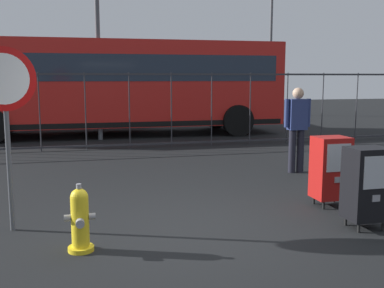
{
  "coord_description": "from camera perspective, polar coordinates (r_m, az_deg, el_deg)",
  "views": [
    {
      "loc": [
        -1.3,
        -5.23,
        1.87
      ],
      "look_at": [
        0.3,
        1.2,
        0.9
      ],
      "focal_mm": 42.77,
      "sensor_mm": 36.0,
      "label": 1
    }
  ],
  "objects": [
    {
      "name": "newspaper_box_primary",
      "position": [
        6.94,
        16.89,
        -2.84
      ],
      "size": [
        0.48,
        0.42,
        1.02
      ],
      "color": "black",
      "rests_on": "ground_plane"
    },
    {
      "name": "street_light_near_left",
      "position": [
        23.16,
        9.83,
        13.66
      ],
      "size": [
        0.32,
        0.32,
        7.02
      ],
      "color": "#4C4F54",
      "rests_on": "ground_plane"
    },
    {
      "name": "pedestrian",
      "position": [
        9.19,
        12.98,
        2.35
      ],
      "size": [
        0.55,
        0.22,
        1.67
      ],
      "color": "black",
      "rests_on": "ground_plane"
    },
    {
      "name": "ground_plane",
      "position": [
        5.7,
        -0.01,
        -10.81
      ],
      "size": [
        60.0,
        60.0,
        0.0
      ],
      "primitive_type": "plane",
      "color": "black"
    },
    {
      "name": "stop_sign",
      "position": [
        5.86,
        -22.27,
        5.07
      ],
      "size": [
        0.71,
        0.31,
        2.23
      ],
      "color": "#4C4F54",
      "rests_on": "ground_plane"
    },
    {
      "name": "newspaper_box_secondary",
      "position": [
        6.06,
        20.91,
        -4.62
      ],
      "size": [
        0.48,
        0.42,
        1.02
      ],
      "color": "black",
      "rests_on": "ground_plane"
    },
    {
      "name": "bus_far",
      "position": [
        19.32,
        -21.09,
        7.29
      ],
      "size": [
        10.64,
        3.32,
        3.0
      ],
      "rotation": [
        0.0,
        0.0,
        -0.07
      ],
      "color": "beige",
      "rests_on": "ground_plane"
    },
    {
      "name": "fire_hydrant",
      "position": [
        5.13,
        -13.79,
        -9.16
      ],
      "size": [
        0.33,
        0.31,
        0.75
      ],
      "color": "yellow",
      "rests_on": "ground_plane"
    },
    {
      "name": "bus_near",
      "position": [
        15.09,
        -9.22,
        7.6
      ],
      "size": [
        10.52,
        2.85,
        3.0
      ],
      "rotation": [
        0.0,
        0.0,
        -0.01
      ],
      "color": "red",
      "rests_on": "ground_plane"
    },
    {
      "name": "fence_barrier",
      "position": [
        12.14,
        -7.81,
        4.22
      ],
      "size": [
        18.03,
        0.04,
        2.0
      ],
      "color": "#2D2D33",
      "rests_on": "ground_plane"
    }
  ]
}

